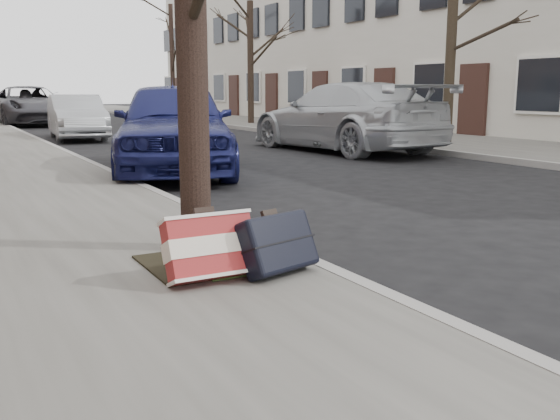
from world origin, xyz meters
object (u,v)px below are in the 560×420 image
suitcase_red (210,248)px  car_near_front (174,126)px  suitcase_navy (277,243)px  car_near_mid (77,117)px

suitcase_red → car_near_front: size_ratio=0.13×
suitcase_red → suitcase_navy: (0.47, -0.08, -0.01)m
suitcase_navy → car_near_front: car_near_front is taller
car_near_mid → suitcase_red: bearing=-93.1°
car_near_front → suitcase_red: bearing=-88.6°
suitcase_navy → car_near_mid: 14.74m
suitcase_red → suitcase_navy: bearing=-9.7°
suitcase_navy → car_near_front: size_ratio=0.12×
suitcase_red → car_near_mid: bearing=82.2°
suitcase_navy → car_near_mid: car_near_mid is taller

